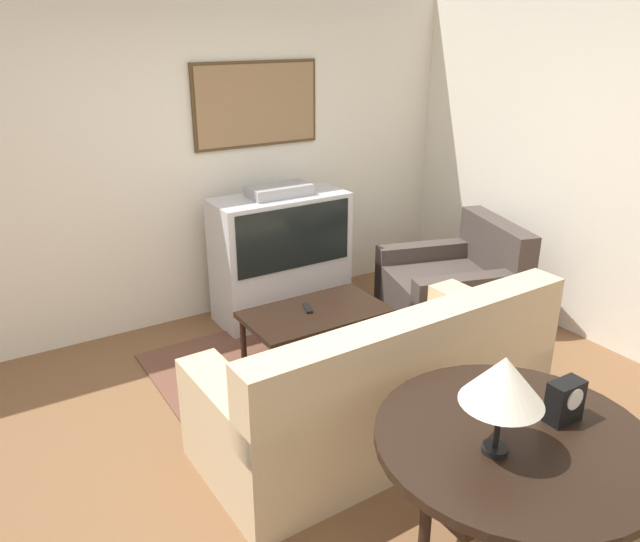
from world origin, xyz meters
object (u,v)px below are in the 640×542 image
(armchair, at_px, (454,290))
(coffee_table, at_px, (315,316))
(mantel_clock, at_px, (565,401))
(couch, at_px, (381,390))
(tv, at_px, (281,256))
(console_table, at_px, (514,449))
(table_lamp, at_px, (503,381))

(armchair, bearing_deg, coffee_table, -76.00)
(mantel_clock, bearing_deg, couch, 95.11)
(tv, distance_m, coffee_table, 0.87)
(couch, bearing_deg, armchair, -148.89)
(tv, relative_size, coffee_table, 1.11)
(tv, bearing_deg, coffee_table, -101.26)
(armchair, distance_m, console_table, 2.73)
(console_table, bearing_deg, tv, 80.72)
(coffee_table, xyz_separation_m, table_lamp, (-0.47, -2.19, 0.74))
(couch, height_order, armchair, couch)
(tv, distance_m, table_lamp, 3.14)
(couch, height_order, table_lamp, table_lamp)
(couch, xyz_separation_m, table_lamp, (-0.31, -1.16, 0.77))
(couch, height_order, coffee_table, couch)
(tv, height_order, console_table, tv)
(couch, distance_m, table_lamp, 1.43)
(couch, height_order, console_table, couch)
(tv, xyz_separation_m, console_table, (-0.49, -3.00, 0.16))
(armchair, bearing_deg, console_table, -22.01)
(armchair, distance_m, coffee_table, 1.35)
(coffee_table, bearing_deg, tv, 78.74)
(tv, distance_m, couch, 1.90)
(couch, relative_size, table_lamp, 4.99)
(couch, distance_m, coffee_table, 1.04)
(tv, xyz_separation_m, table_lamp, (-0.64, -3.02, 0.56))
(coffee_table, distance_m, console_table, 2.22)
(couch, relative_size, console_table, 1.83)
(console_table, xyz_separation_m, mantel_clock, (0.26, -0.02, 0.16))
(armchair, distance_m, mantel_clock, 2.62)
(coffee_table, distance_m, table_lamp, 2.36)
(tv, distance_m, mantel_clock, 3.05)
(table_lamp, xyz_separation_m, mantel_clock, (0.41, -0.00, -0.24))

